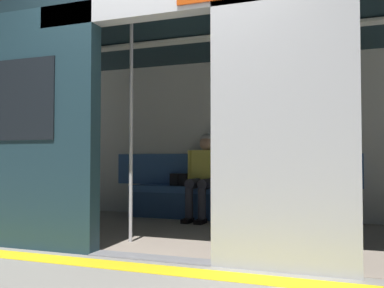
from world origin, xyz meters
TOP-DOWN VIEW (x-y plane):
  - ground_plane at (0.00, 0.00)m, footprint 60.00×60.00m
  - platform_edge_strip at (0.00, 0.30)m, footprint 8.00×0.24m
  - train_car at (0.08, -1.24)m, footprint 6.40×2.79m
  - bench_seat at (0.00, -2.28)m, footprint 2.72×0.44m
  - person_seated at (0.26, -2.23)m, footprint 0.55×0.69m
  - handbag at (0.67, -2.35)m, footprint 0.26×0.15m
  - book at (-0.16, -2.31)m, footprint 0.25×0.27m
  - grab_pole_door at (0.49, -0.55)m, footprint 0.04×0.04m

SIDE VIEW (x-z plane):
  - ground_plane at x=0.00m, z-range 0.00..0.00m
  - platform_edge_strip at x=0.00m, z-range 0.00..0.01m
  - bench_seat at x=0.00m, z-range 0.12..0.57m
  - book at x=-0.16m, z-range 0.45..0.47m
  - handbag at x=0.67m, z-range 0.45..0.62m
  - person_seated at x=0.26m, z-range 0.08..1.26m
  - grab_pole_door at x=0.49m, z-range 0.00..2.21m
  - train_car at x=0.08m, z-range 0.38..2.73m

